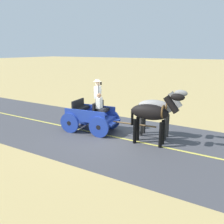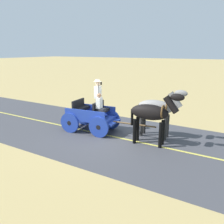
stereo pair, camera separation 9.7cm
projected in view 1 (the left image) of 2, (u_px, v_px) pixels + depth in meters
ground_plane at (105, 135)px, 10.80m from camera, size 200.00×200.00×0.00m
road_surface at (105, 135)px, 10.80m from camera, size 6.18×160.00×0.01m
road_centre_stripe at (105, 135)px, 10.80m from camera, size 0.12×160.00×0.00m
horse_drawn_carriage at (92, 115)px, 11.15m from camera, size 1.69×4.52×2.50m
horse_near_side at (158, 108)px, 10.26m from camera, size 0.66×2.13×2.21m
horse_off_side at (152, 113)px, 9.43m from camera, size 0.71×2.14×2.21m
traffic_cone at (95, 111)px, 14.04m from camera, size 0.32×0.32×0.50m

